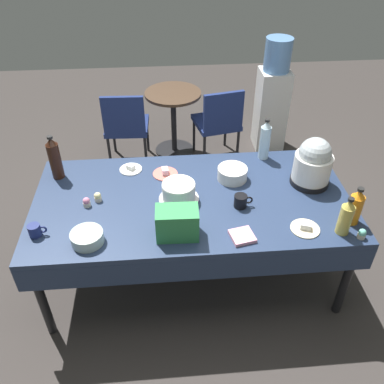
{
  "coord_description": "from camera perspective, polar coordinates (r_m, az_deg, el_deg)",
  "views": [
    {
      "loc": [
        -0.18,
        -2.21,
        2.52
      ],
      "look_at": [
        0.0,
        0.0,
        0.8
      ],
      "focal_mm": 38.22,
      "sensor_mm": 36.0,
      "label": 1
    }
  ],
  "objects": [
    {
      "name": "ground",
      "position": [
        3.36,
        0.0,
        -10.84
      ],
      "size": [
        9.0,
        9.0,
        0.0
      ],
      "primitive_type": "plane",
      "color": "#383330"
    },
    {
      "name": "potluck_table",
      "position": [
        2.88,
        0.0,
        -1.76
      ],
      "size": [
        2.2,
        1.1,
        0.75
      ],
      "color": "navy",
      "rests_on": "ground"
    },
    {
      "name": "frosted_layer_cake",
      "position": [
        2.79,
        -1.86,
        -0.0
      ],
      "size": [
        0.28,
        0.28,
        0.14
      ],
      "color": "silver",
      "rests_on": "potluck_table"
    },
    {
      "name": "slow_cooker",
      "position": [
        3.01,
        16.53,
        3.88
      ],
      "size": [
        0.28,
        0.28,
        0.37
      ],
      "color": "black",
      "rests_on": "potluck_table"
    },
    {
      "name": "glass_salad_bowl",
      "position": [
        2.57,
        -14.43,
        -6.16
      ],
      "size": [
        0.2,
        0.2,
        0.07
      ],
      "primitive_type": "cylinder",
      "color": "#B2C6BC",
      "rests_on": "potluck_table"
    },
    {
      "name": "ceramic_snack_bowl",
      "position": [
        3.01,
        5.65,
        2.58
      ],
      "size": [
        0.22,
        0.22,
        0.09
      ],
      "primitive_type": "cylinder",
      "color": "silver",
      "rests_on": "potluck_table"
    },
    {
      "name": "dessert_plate_coral",
      "position": [
        3.07,
        -3.76,
        2.69
      ],
      "size": [
        0.19,
        0.19,
        0.05
      ],
      "color": "#E07266",
      "rests_on": "potluck_table"
    },
    {
      "name": "dessert_plate_cream",
      "position": [
        2.69,
        15.52,
        -4.83
      ],
      "size": [
        0.19,
        0.19,
        0.05
      ],
      "color": "beige",
      "rests_on": "potluck_table"
    },
    {
      "name": "dessert_plate_white",
      "position": [
        3.15,
        -8.55,
        3.24
      ],
      "size": [
        0.17,
        0.17,
        0.04
      ],
      "color": "white",
      "rests_on": "potluck_table"
    },
    {
      "name": "cupcake_lemon",
      "position": [
        2.87,
        -13.02,
        -0.69
      ],
      "size": [
        0.05,
        0.05,
        0.07
      ],
      "color": "beige",
      "rests_on": "potluck_table"
    },
    {
      "name": "cupcake_vanilla",
      "position": [
        2.84,
        -14.5,
        -1.39
      ],
      "size": [
        0.05,
        0.05,
        0.07
      ],
      "color": "beige",
      "rests_on": "potluck_table"
    },
    {
      "name": "cupcake_mint",
      "position": [
        2.73,
        22.63,
        -5.42
      ],
      "size": [
        0.05,
        0.05,
        0.07
      ],
      "color": "beige",
      "rests_on": "potluck_table"
    },
    {
      "name": "soda_bottle_orange_juice",
      "position": [
        2.77,
        21.85,
        -1.91
      ],
      "size": [
        0.09,
        0.09,
        0.27
      ],
      "color": "orange",
      "rests_on": "potluck_table"
    },
    {
      "name": "soda_bottle_water",
      "position": [
        3.23,
        10.14,
        7.13
      ],
      "size": [
        0.08,
        0.08,
        0.34
      ],
      "color": "silver",
      "rests_on": "potluck_table"
    },
    {
      "name": "soda_bottle_ginger_ale",
      "position": [
        2.67,
        20.68,
        -3.27
      ],
      "size": [
        0.08,
        0.08,
        0.27
      ],
      "color": "gold",
      "rests_on": "potluck_table"
    },
    {
      "name": "soda_bottle_cola",
      "position": [
        3.12,
        -18.61,
        4.47
      ],
      "size": [
        0.09,
        0.09,
        0.34
      ],
      "color": "#33190F",
      "rests_on": "potluck_table"
    },
    {
      "name": "coffee_mug_navy",
      "position": [
        2.71,
        -21.05,
        -5.02
      ],
      "size": [
        0.12,
        0.08,
        0.08
      ],
      "color": "navy",
      "rests_on": "potluck_table"
    },
    {
      "name": "coffee_mug_black",
      "position": [
        2.76,
        6.84,
        -1.26
      ],
      "size": [
        0.13,
        0.09,
        0.09
      ],
      "color": "black",
      "rests_on": "potluck_table"
    },
    {
      "name": "soda_carton",
      "position": [
        2.5,
        -2.08,
        -4.32
      ],
      "size": [
        0.26,
        0.17,
        0.2
      ],
      "primitive_type": "cube",
      "rotation": [
        0.0,
        0.0,
        -0.03
      ],
      "color": "#338C4C",
      "rests_on": "potluck_table"
    },
    {
      "name": "paper_napkin_stack",
      "position": [
        2.56,
        7.03,
        -6.13
      ],
      "size": [
        0.17,
        0.17,
        0.02
      ],
      "primitive_type": "cube",
      "rotation": [
        0.0,
        0.0,
        0.21
      ],
      "color": "pink",
      "rests_on": "potluck_table"
    },
    {
      "name": "maroon_chair_left",
      "position": [
        4.34,
        -9.2,
        9.38
      ],
      "size": [
        0.46,
        0.46,
        0.85
      ],
      "color": "navy",
      "rests_on": "ground"
    },
    {
      "name": "maroon_chair_right",
      "position": [
        4.37,
        3.74,
        9.99
      ],
      "size": [
        0.52,
        0.52,
        0.85
      ],
      "color": "navy",
      "rests_on": "ground"
    },
    {
      "name": "round_cafe_table",
      "position": [
        4.52,
        -2.61,
        11.16
      ],
      "size": [
        0.6,
        0.6,
        0.72
      ],
      "color": "#473323",
      "rests_on": "ground"
    },
    {
      "name": "water_cooler",
      "position": [
        4.69,
        11.15,
        12.74
      ],
      "size": [
        0.32,
        0.32,
        1.24
      ],
      "color": "silver",
      "rests_on": "ground"
    }
  ]
}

